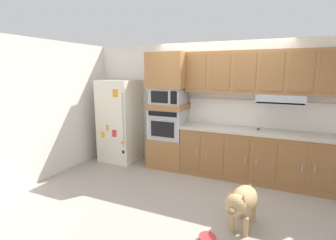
# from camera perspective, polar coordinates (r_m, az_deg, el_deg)

# --- Properties ---
(ground_plane) EXTENTS (9.60, 9.60, 0.00)m
(ground_plane) POSITION_cam_1_polar(r_m,az_deg,el_deg) (4.51, 7.51, -14.85)
(ground_plane) COLOR #9E9389
(back_kitchen_wall) EXTENTS (6.20, 0.12, 2.50)m
(back_kitchen_wall) POSITION_cam_1_polar(r_m,az_deg,el_deg) (5.19, 11.40, 2.89)
(back_kitchen_wall) COLOR silver
(back_kitchen_wall) RESTS_ON ground
(side_panel_left) EXTENTS (0.12, 7.10, 2.50)m
(side_panel_left) POSITION_cam_1_polar(r_m,az_deg,el_deg) (5.59, -20.83, 2.94)
(side_panel_left) COLOR silver
(side_panel_left) RESTS_ON ground
(refrigerator) EXTENTS (0.76, 0.73, 1.76)m
(refrigerator) POSITION_cam_1_polar(r_m,az_deg,el_deg) (5.70, -10.64, -0.16)
(refrigerator) COLOR silver
(refrigerator) RESTS_ON ground
(oven_base_cabinet) EXTENTS (0.74, 0.62, 0.60)m
(oven_base_cabinet) POSITION_cam_1_polar(r_m,az_deg,el_deg) (5.36, 0.12, -7.08)
(oven_base_cabinet) COLOR #996638
(oven_base_cabinet) RESTS_ON ground
(built_in_oven) EXTENTS (0.70, 0.62, 0.60)m
(built_in_oven) POSITION_cam_1_polar(r_m,az_deg,el_deg) (5.21, 0.11, -0.78)
(built_in_oven) COLOR #A8AAAF
(built_in_oven) RESTS_ON oven_base_cabinet
(appliance_mid_shelf) EXTENTS (0.74, 0.62, 0.10)m
(appliance_mid_shelf) POSITION_cam_1_polar(r_m,az_deg,el_deg) (5.15, 0.12, 3.04)
(appliance_mid_shelf) COLOR #996638
(appliance_mid_shelf) RESTS_ON built_in_oven
(microwave) EXTENTS (0.64, 0.54, 0.32)m
(microwave) POSITION_cam_1_polar(r_m,az_deg,el_deg) (5.12, 0.11, 5.36)
(microwave) COLOR #A8AAAF
(microwave) RESTS_ON appliance_mid_shelf
(appliance_upper_cabinet) EXTENTS (0.74, 0.62, 0.68)m
(appliance_upper_cabinet) POSITION_cam_1_polar(r_m,az_deg,el_deg) (5.10, 0.12, 10.96)
(appliance_upper_cabinet) COLOR #996638
(appliance_upper_cabinet) RESTS_ON microwave
(lower_cabinet_run) EXTENTS (3.02, 0.63, 0.88)m
(lower_cabinet_run) POSITION_cam_1_polar(r_m,az_deg,el_deg) (4.89, 20.85, -7.84)
(lower_cabinet_run) COLOR #996638
(lower_cabinet_run) RESTS_ON ground
(countertop_slab) EXTENTS (3.06, 0.64, 0.04)m
(countertop_slab) POSITION_cam_1_polar(r_m,az_deg,el_deg) (4.78, 21.22, -2.58)
(countertop_slab) COLOR #BCB2A3
(countertop_slab) RESTS_ON lower_cabinet_run
(backsplash_panel) EXTENTS (3.06, 0.02, 0.50)m
(backsplash_panel) POSITION_cam_1_polar(r_m,az_deg,el_deg) (5.01, 21.62, 1.14)
(backsplash_panel) COLOR white
(backsplash_panel) RESTS_ON countertop_slab
(upper_cabinet_with_hood) EXTENTS (3.02, 0.48, 0.88)m
(upper_cabinet_with_hood) POSITION_cam_1_polar(r_m,az_deg,el_deg) (4.78, 22.25, 9.50)
(upper_cabinet_with_hood) COLOR #996638
(upper_cabinet_with_hood) RESTS_ON backsplash_panel
(screwdriver) EXTENTS (0.14, 0.12, 0.03)m
(screwdriver) POSITION_cam_1_polar(r_m,az_deg,el_deg) (4.84, 19.56, -1.88)
(screwdriver) COLOR black
(screwdriver) RESTS_ON countertop_slab
(dog) EXTENTS (0.37, 0.94, 0.60)m
(dog) POSITION_cam_1_polar(r_m,az_deg,el_deg) (3.41, 16.17, -16.89)
(dog) COLOR tan
(dog) RESTS_ON ground
(dog_food_bowl) EXTENTS (0.20, 0.20, 0.06)m
(dog_food_bowl) POSITION_cam_1_polar(r_m,az_deg,el_deg) (3.32, 8.72, -24.54)
(dog_food_bowl) COLOR red
(dog_food_bowl) RESTS_ON ground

